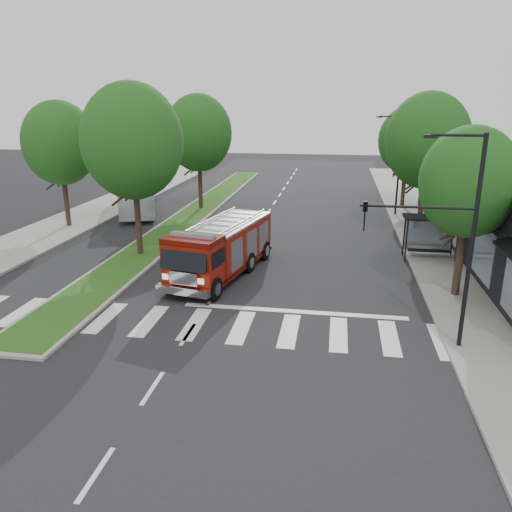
{
  "coord_description": "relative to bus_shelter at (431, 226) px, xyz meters",
  "views": [
    {
      "loc": [
        5.65,
        -21.58,
        8.96
      ],
      "look_at": [
        1.93,
        1.29,
        1.8
      ],
      "focal_mm": 35.0,
      "sensor_mm": 36.0,
      "label": 1
    }
  ],
  "objects": [
    {
      "name": "streetlight_right_near",
      "position": [
        -1.59,
        -11.65,
        2.63
      ],
      "size": [
        4.08,
        0.22,
        8.0
      ],
      "color": "black",
      "rests_on": "ground"
    },
    {
      "name": "tree_median_near",
      "position": [
        -17.2,
        -2.15,
        4.77
      ],
      "size": [
        5.8,
        5.8,
        10.16
      ],
      "color": "black",
      "rests_on": "ground"
    },
    {
      "name": "bus_shelter",
      "position": [
        0.0,
        0.0,
        0.0
      ],
      "size": [
        3.2,
        1.6,
        2.61
      ],
      "color": "black",
      "rests_on": "ground"
    },
    {
      "name": "median",
      "position": [
        -17.2,
        9.85,
        -1.96
      ],
      "size": [
        3.0,
        50.0,
        0.15
      ],
      "color": "gray",
      "rests_on": "ground"
    },
    {
      "name": "sidewalk_right",
      "position": [
        1.3,
        1.85,
        -1.96
      ],
      "size": [
        5.0,
        80.0,
        0.15
      ],
      "primitive_type": "cube",
      "color": "gray",
      "rests_on": "ground"
    },
    {
      "name": "fire_engine",
      "position": [
        -11.47,
        -4.8,
        -0.56
      ],
      "size": [
        4.4,
        9.23,
        3.08
      ],
      "rotation": [
        0.0,
        0.0,
        -0.21
      ],
      "color": "#500B04",
      "rests_on": "ground"
    },
    {
      "name": "tree_left_mid",
      "position": [
        -25.2,
        3.85,
        4.12
      ],
      "size": [
        5.2,
        5.2,
        9.16
      ],
      "color": "black",
      "rests_on": "ground"
    },
    {
      "name": "tree_right_near",
      "position": [
        0.3,
        -6.15,
        3.47
      ],
      "size": [
        4.4,
        4.4,
        8.05
      ],
      "color": "black",
      "rests_on": "ground"
    },
    {
      "name": "tree_right_mid",
      "position": [
        0.3,
        5.85,
        4.45
      ],
      "size": [
        5.6,
        5.6,
        9.72
      ],
      "color": "black",
      "rests_on": "ground"
    },
    {
      "name": "streetlight_right_far",
      "position": [
        -0.85,
        11.85,
        2.44
      ],
      "size": [
        2.11,
        0.2,
        8.0
      ],
      "color": "black",
      "rests_on": "ground"
    },
    {
      "name": "tree_right_far",
      "position": [
        0.3,
        15.85,
        3.8
      ],
      "size": [
        5.0,
        5.0,
        8.73
      ],
      "color": "black",
      "rests_on": "ground"
    },
    {
      "name": "ground",
      "position": [
        -11.2,
        -8.15,
        -2.04
      ],
      "size": [
        140.0,
        140.0,
        0.0
      ],
      "primitive_type": "plane",
      "color": "black",
      "rests_on": "ground"
    },
    {
      "name": "city_bus",
      "position": [
        -22.35,
        10.41,
        -0.44
      ],
      "size": [
        6.65,
        11.67,
        3.2
      ],
      "primitive_type": "imported",
      "rotation": [
        0.0,
        0.0,
        0.37
      ],
      "color": "silver",
      "rests_on": "ground"
    },
    {
      "name": "sidewalk_left",
      "position": [
        -25.7,
        1.85,
        -1.96
      ],
      "size": [
        5.0,
        80.0,
        0.15
      ],
      "primitive_type": "cube",
      "color": "gray",
      "rests_on": "ground"
    },
    {
      "name": "tree_median_far",
      "position": [
        -17.2,
        11.85,
        4.45
      ],
      "size": [
        5.6,
        5.6,
        9.72
      ],
      "color": "black",
      "rests_on": "ground"
    }
  ]
}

